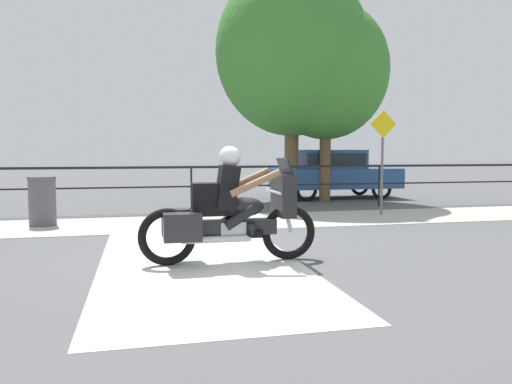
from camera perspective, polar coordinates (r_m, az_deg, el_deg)
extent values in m
plane|color=#565659|center=(7.26, -3.03, -7.24)|extent=(120.00, 120.00, 0.00)
cube|color=#B7B2A8|center=(10.57, -6.26, -3.47)|extent=(44.00, 2.40, 0.01)
cube|color=silver|center=(7.00, -6.57, -7.68)|extent=(2.63, 6.00, 0.01)
cube|color=black|center=(12.50, -7.42, 2.83)|extent=(36.00, 0.04, 0.06)
cube|color=black|center=(12.52, -7.40, 0.63)|extent=(36.00, 0.03, 0.04)
cylinder|color=black|center=(12.52, -7.40, 0.37)|extent=(0.05, 0.05, 1.14)
cylinder|color=black|center=(13.98, 13.89, 0.72)|extent=(0.05, 0.05, 1.14)
torus|color=black|center=(6.93, 3.76, -4.63)|extent=(0.76, 0.11, 0.76)
torus|color=black|center=(6.64, -10.11, -5.09)|extent=(0.76, 0.11, 0.76)
cube|color=#232326|center=(6.72, -3.04, -4.05)|extent=(1.26, 0.22, 0.20)
cube|color=silver|center=(6.73, -2.75, -4.46)|extent=(0.34, 0.26, 0.26)
ellipsoid|color=#232326|center=(6.72, -1.37, -1.71)|extent=(0.55, 0.30, 0.26)
cube|color=black|center=(6.66, -4.45, -2.30)|extent=(0.73, 0.28, 0.08)
cube|color=#232326|center=(6.84, 3.14, -0.35)|extent=(0.20, 0.62, 0.58)
cube|color=#1E232B|center=(6.82, 3.31, 2.91)|extent=(0.10, 0.53, 0.24)
cylinder|color=silver|center=(6.80, 2.01, 0.05)|extent=(0.04, 0.70, 0.04)
cylinder|color=silver|center=(6.55, -4.50, -5.43)|extent=(0.91, 0.09, 0.09)
cube|color=#232326|center=(6.39, -8.41, -3.99)|extent=(0.48, 0.28, 0.36)
cube|color=#232326|center=(6.87, -8.73, -3.40)|extent=(0.48, 0.28, 0.36)
cylinder|color=silver|center=(6.88, 3.53, -2.50)|extent=(0.18, 0.06, 0.52)
cube|color=black|center=(6.65, -3.34, 0.47)|extent=(0.32, 0.36, 0.61)
sphere|color=#8C6647|center=(6.64, -3.01, 3.86)|extent=(0.23, 0.23, 0.23)
sphere|color=silver|center=(6.64, -3.01, 4.04)|extent=(0.29, 0.29, 0.29)
cylinder|color=black|center=(6.57, -1.81, -2.91)|extent=(0.44, 0.13, 0.34)
cylinder|color=black|center=(6.63, -0.53, -4.25)|extent=(0.11, 0.11, 0.14)
cube|color=black|center=(6.65, -0.11, -4.83)|extent=(0.20, 0.10, 0.09)
cylinder|color=black|center=(6.87, -2.30, -2.59)|extent=(0.44, 0.13, 0.34)
cylinder|color=black|center=(6.92, -1.07, -3.87)|extent=(0.11, 0.11, 0.14)
cube|color=black|center=(6.94, -0.66, -4.43)|extent=(0.20, 0.10, 0.09)
cylinder|color=#8C6647|center=(6.42, -0.06, 1.03)|extent=(0.68, 0.09, 0.36)
cylinder|color=#8C6647|center=(7.00, -1.17, 1.33)|extent=(0.68, 0.09, 0.36)
cube|color=black|center=(6.62, -5.89, -0.53)|extent=(0.34, 0.28, 0.36)
cube|color=#284C84|center=(16.19, 9.01, 1.60)|extent=(3.97, 1.73, 0.62)
cube|color=#284C84|center=(16.08, 8.25, 3.75)|extent=(2.06, 1.53, 0.58)
cube|color=#19232D|center=(16.48, 11.54, 3.72)|extent=(0.04, 1.35, 0.47)
cube|color=#19232D|center=(16.08, 8.25, 3.75)|extent=(1.90, 1.56, 0.38)
torus|color=black|center=(16.00, 14.16, 0.36)|extent=(0.67, 0.11, 0.67)
torus|color=black|center=(17.43, 11.76, 0.75)|extent=(0.67, 0.11, 0.67)
torus|color=black|center=(15.03, 5.80, 0.21)|extent=(0.67, 0.11, 0.67)
torus|color=black|center=(16.55, 4.01, 0.63)|extent=(0.67, 0.11, 0.67)
cylinder|color=#515156|center=(10.88, -23.23, -1.14)|extent=(0.52, 0.52, 0.94)
cylinder|color=#515156|center=(10.84, -23.31, 1.48)|extent=(0.54, 0.54, 0.06)
cylinder|color=slate|center=(12.00, 14.21, 2.78)|extent=(0.06, 0.06, 2.26)
cube|color=yellow|center=(12.00, 14.35, 7.53)|extent=(0.64, 0.02, 0.64)
cylinder|color=brown|center=(15.04, 4.07, 3.86)|extent=(0.42, 0.42, 2.58)
ellipsoid|color=#3D7F33|center=(15.33, 4.14, 15.73)|extent=(4.52, 4.52, 4.97)
cylinder|color=brown|center=(15.12, 7.89, 3.42)|extent=(0.33, 0.33, 2.36)
ellipsoid|color=#3D7F33|center=(15.30, 8.01, 13.59)|extent=(3.69, 3.69, 4.06)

